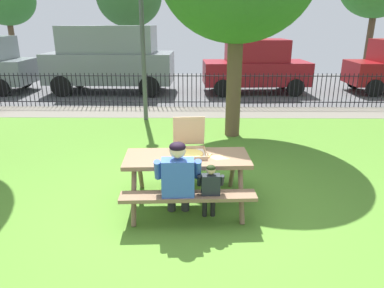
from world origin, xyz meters
The scene contains 12 objects.
ground centered at (0.00, 1.29, -0.01)m, with size 28.00×10.58×0.02m, color #52852C.
cobblestone_walkway centered at (0.00, 5.88, 0.00)m, with size 28.00×1.40×0.01m, color slate.
street_asphalt centered at (0.00, 10.36, -0.01)m, with size 28.00×7.54×0.01m, color #515154.
picnic_table_foreground centered at (0.08, 0.14, 0.60)m, with size 1.87×1.56×0.79m.
pizza_box_open centered at (0.11, 0.28, 0.87)m, with size 0.51×0.58×0.52m.
pizza_slice_on_table centered at (0.50, 0.12, 0.78)m, with size 0.31×0.24×0.02m.
adult_at_table centered at (-0.03, -0.36, 0.66)m, with size 0.62×0.60×1.19m.
child_at_table centered at (0.40, -0.37, 0.53)m, with size 0.36×0.35×0.87m.
iron_fence_streetside centered at (0.00, 6.58, 0.55)m, with size 21.65×0.03×1.08m.
lamp_post_walkway centered at (-1.20, 5.01, 2.37)m, with size 0.28×0.28×3.85m.
parked_car_center centered at (-3.05, 9.05, 1.31)m, with size 4.75×2.17×2.46m.
parked_car_right centered at (2.45, 9.05, 1.01)m, with size 3.98×1.99×1.98m.
Camera 1 is at (0.21, -4.66, 2.63)m, focal length 33.37 mm.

